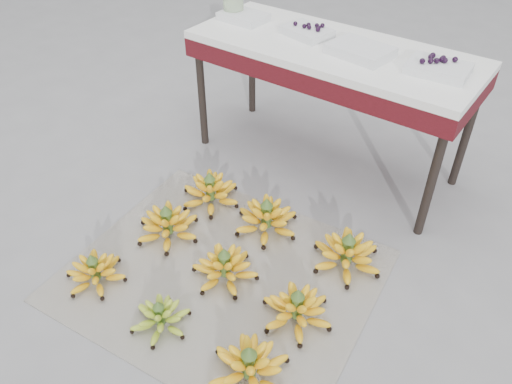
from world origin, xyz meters
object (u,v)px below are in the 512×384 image
Objects in this scene: newspaper_mat at (222,275)px; tray_far_right at (438,68)px; bunch_front_center at (160,317)px; tray_left at (307,31)px; bunch_front_right at (249,367)px; bunch_back_center at (267,219)px; bunch_mid_left at (168,225)px; vendor_table at (332,61)px; bunch_mid_center at (225,268)px; tray_right at (360,50)px; bunch_front_left at (95,272)px; tray_far_left at (244,17)px; bunch_mid_right at (297,309)px; glass_jar at (233,4)px; bunch_back_right at (347,254)px; bunch_back_left at (210,192)px.

tray_far_right is (0.43, 1.00, 0.70)m from newspaper_mat.
tray_left is (-0.23, 1.37, 0.65)m from bunch_front_center.
bunch_back_center is at bearing 124.01° from bunch_front_right.
bunch_mid_left is (-0.74, 0.36, 0.00)m from bunch_front_right.
bunch_front_right is 0.85× the size of bunch_mid_left.
bunch_front_right is at bearing -70.43° from vendor_table.
bunch_mid_center is 1.16m from tray_right.
bunch_front_left is 1.52m from tray_left.
tray_far_right is at bearing -0.83° from tray_far_left.
vendor_table reaches higher than bunch_back_center.
bunch_mid_left is 0.46m from bunch_back_center.
tray_far_left is at bearing 176.47° from tray_right.
bunch_mid_left is (-0.33, 0.39, 0.01)m from bunch_front_center.
bunch_mid_left reaches higher than newspaper_mat.
bunch_mid_right is 1.10× the size of tray_far_right.
bunch_mid_left is at bearing -96.16° from tray_left.
tray_right is 0.36m from tray_far_right.
bunch_front_right is 1.86m from glass_jar.
tray_far_right reaches higher than bunch_mid_left.
newspaper_mat is at bearing 175.97° from bunch_mid_right.
tray_left is at bearing 169.12° from vendor_table.
vendor_table is at bearing 74.59° from bunch_front_left.
bunch_front_right is at bearing -50.75° from glass_jar.
bunch_front_right is 0.48m from bunch_mid_center.
bunch_back_center is 2.55× the size of glass_jar.
vendor_table is (0.27, 0.95, 0.53)m from bunch_mid_left.
newspaper_mat is at bearing 89.83° from bunch_front_center.
bunch_mid_center is 1.01× the size of bunch_mid_right.
tray_left reaches higher than bunch_back_right.
glass_jar reaches higher than bunch_mid_center.
bunch_mid_center reaches higher than newspaper_mat.
glass_jar reaches higher than vendor_table.
newspaper_mat is 0.37m from bunch_mid_left.
bunch_back_right reaches higher than bunch_mid_center.
bunch_front_left is 0.83× the size of bunch_front_right.
bunch_mid_left is 1.23× the size of bunch_mid_center.
tray_right is at bearing 64.64° from bunch_back_left.
vendor_table reaches higher than bunch_front_left.
bunch_front_center is at bearing -2.34° from bunch_front_left.
bunch_mid_center is 1.36m from tray_far_left.
bunch_mid_left is at bearing -106.10° from vendor_table.
newspaper_mat is 0.50m from bunch_back_left.
bunch_mid_center is 0.53m from bunch_back_right.
bunch_mid_right is at bearing -0.73° from newspaper_mat.
glass_jar is at bearing -179.37° from tray_left.
bunch_back_center is at bearing -70.58° from tray_left.
tray_far_left reaches higher than bunch_mid_right.
tray_far_right is (0.44, 0.65, 0.63)m from bunch_back_center.
bunch_front_right is at bearing -0.39° from bunch_front_left.
bunch_front_center is at bearing -94.22° from tray_right.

